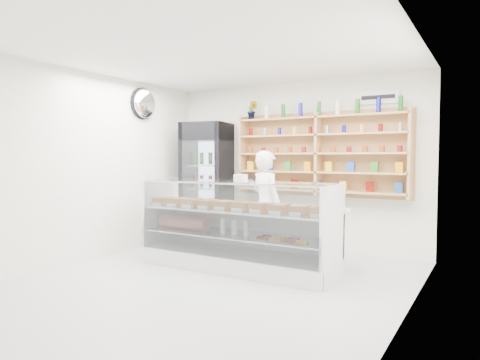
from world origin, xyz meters
The scene contains 8 objects.
room centered at (0.00, 0.00, 1.40)m, with size 5.00×5.00×5.00m.
display_counter centered at (-0.08, 0.77, 0.34)m, with size 2.78×0.83×1.21m.
shop_worker centered at (0.02, 1.46, 0.82)m, with size 0.60×0.39×1.64m, color silver.
drinks_cooler centered at (-1.52, 2.09, 1.08)m, with size 0.90×0.88×2.16m.
wall_shelving centered at (0.50, 2.34, 1.59)m, with size 2.84×0.28×1.33m.
potted_plant centered at (-0.72, 2.34, 2.36)m, with size 0.18×0.14×0.33m, color #1E6626.
security_mirror centered at (-2.17, 1.20, 2.45)m, with size 0.15×0.50×0.50m, color silver.
wall_sign centered at (1.40, 2.47, 2.45)m, with size 0.62×0.03×0.20m, color white.
Camera 1 is at (2.97, -4.22, 1.53)m, focal length 32.00 mm.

